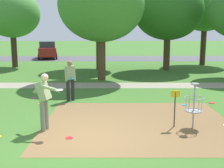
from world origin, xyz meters
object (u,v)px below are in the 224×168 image
at_px(player_throwing, 69,78).
at_px(frisbee_far_right, 211,103).
at_px(frisbee_mid_grass, 40,104).
at_px(tree_far_center, 167,11).
at_px(frisbee_scattered_b, 184,105).
at_px(parked_car_leftmost, 47,50).
at_px(tree_near_left, 11,14).
at_px(player_waiting_left, 43,98).
at_px(frisbee_far_left, 69,138).
at_px(frisbee_by_tee, 33,98).
at_px(disc_golf_basket, 191,104).
at_px(tree_far_right, 205,7).
at_px(tree_mid_right, 98,11).
at_px(tree_far_left, 100,5).

xyz_separation_m(player_throwing, frisbee_far_right, (5.87, -0.44, -0.96)).
relative_size(frisbee_mid_grass, tree_far_center, 0.04).
relative_size(player_throwing, frisbee_scattered_b, 8.45).
bearing_deg(parked_car_leftmost, tree_near_left, -97.60).
height_order(player_waiting_left, tree_near_left, tree_near_left).
height_order(frisbee_far_left, tree_near_left, tree_near_left).
bearing_deg(frisbee_far_right, frisbee_far_left, -143.77).
relative_size(frisbee_by_tee, frisbee_scattered_b, 1.04).
bearing_deg(disc_golf_basket, frisbee_far_left, -166.58).
xyz_separation_m(frisbee_scattered_b, tree_far_right, (5.05, 13.87, 4.92)).
distance_m(disc_golf_basket, frisbee_far_right, 3.54).
distance_m(tree_near_left, tree_mid_right, 7.07).
bearing_deg(frisbee_far_right, frisbee_by_tee, 173.66).
xyz_separation_m(tree_far_center, parked_car_leftmost, (-11.09, 9.32, -3.48)).
relative_size(frisbee_mid_grass, tree_mid_right, 0.04).
height_order(frisbee_mid_grass, parked_car_leftmost, parked_car_leftmost).
height_order(frisbee_far_right, parked_car_leftmost, parked_car_leftmost).
bearing_deg(tree_mid_right, tree_far_left, -85.84).
bearing_deg(frisbee_mid_grass, frisbee_far_right, 1.14).
relative_size(tree_near_left, tree_far_center, 0.93).
bearing_deg(frisbee_mid_grass, player_throwing, 27.14).
relative_size(frisbee_far_left, tree_far_left, 0.03).
bearing_deg(player_waiting_left, frisbee_far_right, 27.87).
xyz_separation_m(frisbee_mid_grass, tree_far_right, (10.83, 13.67, 4.92)).
distance_m(player_throwing, parked_car_leftmost, 19.69).
bearing_deg(frisbee_mid_grass, tree_near_left, 112.97).
distance_m(tree_far_left, parked_car_leftmost, 15.50).
distance_m(frisbee_mid_grass, frisbee_far_left, 4.10).
relative_size(disc_golf_basket, tree_far_left, 0.21).
distance_m(tree_mid_right, tree_far_right, 9.38).
relative_size(tree_near_left, tree_far_right, 0.88).
bearing_deg(player_throwing, frisbee_by_tee, 166.54).
height_order(frisbee_far_right, frisbee_scattered_b, same).
relative_size(frisbee_scattered_b, parked_car_leftmost, 0.05).
bearing_deg(frisbee_scattered_b, player_waiting_left, -149.37).
xyz_separation_m(tree_near_left, tree_far_right, (15.92, 1.66, 0.68)).
xyz_separation_m(tree_far_left, tree_far_right, (8.57, 7.82, 0.54)).
xyz_separation_m(frisbee_scattered_b, parked_car_leftmost, (-9.86, 19.76, 0.91)).
distance_m(player_waiting_left, tree_far_right, 19.88).
xyz_separation_m(disc_golf_basket, tree_mid_right, (-3.41, 13.75, 3.66)).
xyz_separation_m(frisbee_far_left, tree_far_right, (9.13, 17.41, 4.92)).
distance_m(frisbee_mid_grass, tree_near_left, 13.72).
distance_m(tree_far_center, parked_car_leftmost, 14.90).
xyz_separation_m(frisbee_mid_grass, frisbee_far_right, (6.99, 0.14, 0.00)).
relative_size(tree_far_center, tree_far_right, 0.94).
bearing_deg(tree_mid_right, tree_far_right, 17.39).
xyz_separation_m(disc_golf_basket, tree_near_left, (-10.39, 14.89, 3.50)).
bearing_deg(tree_near_left, frisbee_mid_grass, -67.03).
xyz_separation_m(frisbee_scattered_b, tree_near_left, (-10.87, 12.21, 4.24)).
bearing_deg(player_throwing, tree_far_right, 53.47).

